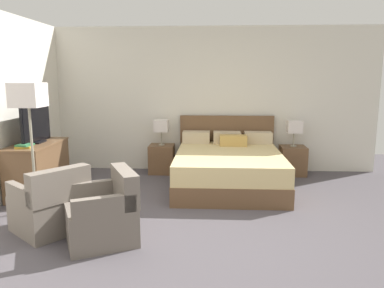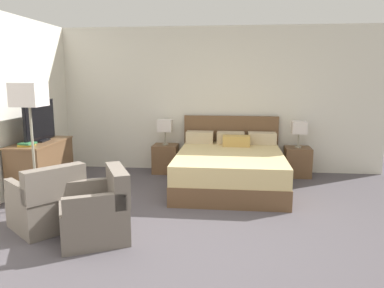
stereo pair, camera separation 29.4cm
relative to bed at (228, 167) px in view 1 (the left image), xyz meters
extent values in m
plane|color=#4C474C|center=(-0.51, -2.20, -0.31)|extent=(9.69, 9.69, 0.00)
cube|color=silver|center=(-0.51, 1.06, 1.00)|extent=(6.42, 0.06, 2.61)
cube|color=silver|center=(-3.15, -0.89, 1.00)|extent=(0.06, 5.03, 2.61)
cube|color=brown|center=(0.00, -0.08, -0.17)|extent=(1.63, 2.04, 0.28)
cube|color=#D6BC7F|center=(0.00, -0.08, 0.11)|extent=(1.62, 2.02, 0.28)
cube|color=brown|center=(0.00, 0.96, 0.21)|extent=(1.70, 0.05, 1.03)
cube|color=#C6B28E|center=(-0.55, 0.77, 0.35)|extent=(0.48, 0.28, 0.20)
cube|color=#C6B28E|center=(0.00, 0.77, 0.35)|extent=(0.48, 0.28, 0.20)
cube|color=#C6B28E|center=(0.55, 0.77, 0.35)|extent=(0.48, 0.28, 0.20)
cube|color=tan|center=(0.10, 0.50, 0.34)|extent=(0.46, 0.22, 0.18)
cube|color=brown|center=(-1.17, 0.76, -0.05)|extent=(0.44, 0.42, 0.51)
cube|color=#473120|center=(-1.17, 0.55, 0.00)|extent=(0.37, 0.01, 0.22)
cube|color=brown|center=(1.17, 0.76, -0.05)|extent=(0.44, 0.42, 0.51)
cube|color=#473120|center=(1.17, 0.55, 0.00)|extent=(0.37, 0.01, 0.22)
cylinder|color=gray|center=(-1.17, 0.76, 0.21)|extent=(0.11, 0.11, 0.02)
cylinder|color=gray|center=(-1.17, 0.76, 0.34)|extent=(0.02, 0.02, 0.23)
cube|color=silver|center=(-1.17, 0.76, 0.56)|extent=(0.25, 0.25, 0.21)
cylinder|color=gray|center=(1.17, 0.76, 0.21)|extent=(0.11, 0.11, 0.02)
cylinder|color=gray|center=(1.17, 0.76, 0.34)|extent=(0.02, 0.02, 0.23)
cube|color=silver|center=(1.17, 0.76, 0.56)|extent=(0.25, 0.25, 0.21)
cube|color=brown|center=(-2.84, -0.57, 0.08)|extent=(0.51, 1.12, 0.77)
cube|color=brown|center=(-2.84, -0.57, 0.45)|extent=(0.52, 1.16, 0.02)
cube|color=black|center=(-2.84, -0.53, 0.47)|extent=(0.18, 0.26, 0.02)
cube|color=black|center=(-2.84, -0.53, 0.77)|extent=(0.04, 0.84, 0.61)
cube|color=black|center=(-2.82, -0.53, 0.77)|extent=(0.01, 0.81, 0.58)
cube|color=gold|center=(-2.83, -0.93, 0.47)|extent=(0.23, 0.22, 0.03)
cube|color=#2D7042|center=(-2.82, -0.93, 0.50)|extent=(0.21, 0.21, 0.03)
cube|color=#70665B|center=(-2.09, -1.88, -0.11)|extent=(0.96, 0.96, 0.40)
cube|color=#70665B|center=(-1.89, -2.05, 0.27)|extent=(0.55, 0.63, 0.36)
cube|color=#70665B|center=(-2.28, -2.10, 0.18)|extent=(0.54, 0.46, 0.18)
cube|color=#70665B|center=(-1.91, -1.65, 0.18)|extent=(0.54, 0.46, 0.18)
cube|color=#70665B|center=(-1.43, -2.14, -0.11)|extent=(0.91, 0.91, 0.40)
cube|color=#70665B|center=(-1.19, -2.02, 0.27)|extent=(0.44, 0.68, 0.36)
cube|color=#70665B|center=(-1.30, -2.40, 0.18)|extent=(0.60, 0.36, 0.18)
cube|color=#70665B|center=(-1.56, -1.87, 0.18)|extent=(0.60, 0.36, 0.18)
cylinder|color=gray|center=(-2.53, -1.30, -0.30)|extent=(0.28, 0.28, 0.02)
cylinder|color=gray|center=(-2.53, -1.30, 0.38)|extent=(0.03, 0.03, 1.33)
cube|color=silver|center=(-2.53, -1.30, 1.20)|extent=(0.36, 0.36, 0.30)
camera|label=1|loc=(-0.25, -5.82, 1.42)|focal=35.00mm
camera|label=2|loc=(0.04, -5.79, 1.42)|focal=35.00mm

